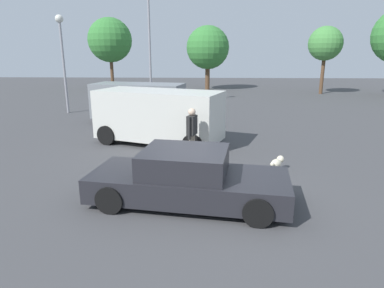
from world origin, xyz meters
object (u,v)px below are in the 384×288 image
at_px(van_white, 159,115).
at_px(light_post_mid, 62,46).
at_px(dog, 277,163).
at_px(pedestrian, 192,130).
at_px(suv_dark, 138,101).
at_px(sedan_foreground, 188,179).
at_px(light_post_near, 149,24).

distance_m(van_white, light_post_mid, 9.56).
xyz_separation_m(dog, light_post_mid, (-10.31, 9.69, 3.55)).
height_order(dog, light_post_mid, light_post_mid).
bearing_deg(pedestrian, suv_dark, 134.72).
xyz_separation_m(sedan_foreground, light_post_near, (-3.07, 14.15, 4.55)).
bearing_deg(sedan_foreground, suv_dark, 116.06).
bearing_deg(dog, light_post_mid, 85.41).
distance_m(sedan_foreground, van_white, 5.53).
distance_m(sedan_foreground, light_post_near, 15.18).
bearing_deg(pedestrian, van_white, 141.87).
height_order(sedan_foreground, suv_dark, suv_dark).
xyz_separation_m(sedan_foreground, pedestrian, (-0.02, 3.21, 0.46)).
xyz_separation_m(dog, van_white, (-3.97, 3.06, 0.86)).
bearing_deg(light_post_near, suv_dark, -89.14).
height_order(suv_dark, pedestrian, suv_dark).
bearing_deg(light_post_near, sedan_foreground, -77.76).
bearing_deg(van_white, dog, -17.80).
distance_m(dog, light_post_mid, 14.59).
height_order(pedestrian, light_post_mid, light_post_mid).
bearing_deg(suv_dark, sedan_foreground, 118.48).
distance_m(van_white, pedestrian, 2.52).
relative_size(dog, light_post_mid, 0.11).
relative_size(suv_dark, light_post_mid, 0.88).
bearing_deg(sedan_foreground, light_post_mid, 131.34).
distance_m(light_post_near, light_post_mid, 5.31).
bearing_deg(light_post_mid, pedestrian, -48.68).
xyz_separation_m(pedestrian, light_post_mid, (-7.70, 8.75, 2.76)).
relative_size(van_white, light_post_near, 0.67).
height_order(dog, suv_dark, suv_dark).
xyz_separation_m(dog, suv_dark, (-5.59, 7.22, 0.81)).
xyz_separation_m(suv_dark, pedestrian, (2.98, -6.28, -0.02)).
xyz_separation_m(pedestrian, light_post_near, (-3.05, 10.94, 4.10)).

